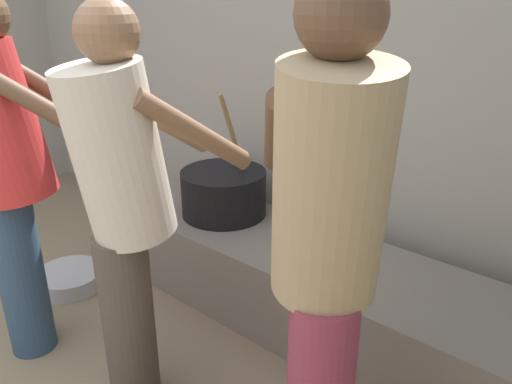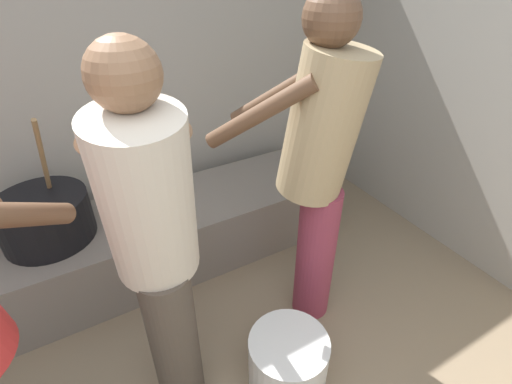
{
  "view_description": "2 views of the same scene",
  "coord_description": "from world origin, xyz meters",
  "px_view_note": "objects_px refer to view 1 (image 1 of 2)",
  "views": [
    {
      "loc": [
        1.82,
        0.2,
        1.59
      ],
      "look_at": [
        0.65,
        1.57,
        0.85
      ],
      "focal_mm": 35.03,
      "sensor_mm": 36.0,
      "label": 1
    },
    {
      "loc": [
        0.21,
        0.08,
        1.75
      ],
      "look_at": [
        0.82,
        1.14,
        0.95
      ],
      "focal_mm": 26.45,
      "sensor_mm": 36.0,
      "label": 2
    }
  ],
  "objects_px": {
    "metal_mixing_bowl": "(70,278)",
    "cook_in_cream_shirt": "(124,200)",
    "cooking_pot_main": "(224,192)",
    "cook_in_tan_shirt": "(327,246)",
    "cook_in_red_shirt": "(7,164)"
  },
  "relations": [
    {
      "from": "cook_in_red_shirt",
      "to": "cook_in_tan_shirt",
      "type": "height_order",
      "value": "cook_in_tan_shirt"
    },
    {
      "from": "cook_in_tan_shirt",
      "to": "cook_in_red_shirt",
      "type": "bearing_deg",
      "value": -171.13
    },
    {
      "from": "cook_in_cream_shirt",
      "to": "metal_mixing_bowl",
      "type": "height_order",
      "value": "cook_in_cream_shirt"
    },
    {
      "from": "cook_in_red_shirt",
      "to": "metal_mixing_bowl",
      "type": "height_order",
      "value": "cook_in_red_shirt"
    },
    {
      "from": "cook_in_cream_shirt",
      "to": "cook_in_tan_shirt",
      "type": "bearing_deg",
      "value": 7.37
    },
    {
      "from": "metal_mixing_bowl",
      "to": "cook_in_cream_shirt",
      "type": "bearing_deg",
      "value": -13.82
    },
    {
      "from": "cook_in_cream_shirt",
      "to": "metal_mixing_bowl",
      "type": "xyz_separation_m",
      "value": [
        -1.0,
        0.24,
        -0.85
      ]
    },
    {
      "from": "cook_in_red_shirt",
      "to": "cook_in_tan_shirt",
      "type": "bearing_deg",
      "value": 8.87
    },
    {
      "from": "cook_in_cream_shirt",
      "to": "cooking_pot_main",
      "type": "bearing_deg",
      "value": 112.83
    },
    {
      "from": "cooking_pot_main",
      "to": "cook_in_cream_shirt",
      "type": "xyz_separation_m",
      "value": [
        0.37,
        -0.89,
        0.35
      ]
    },
    {
      "from": "cooking_pot_main",
      "to": "cook_in_red_shirt",
      "type": "height_order",
      "value": "cook_in_red_shirt"
    },
    {
      "from": "cook_in_cream_shirt",
      "to": "cook_in_red_shirt",
      "type": "height_order",
      "value": "cook_in_red_shirt"
    },
    {
      "from": "cook_in_tan_shirt",
      "to": "metal_mixing_bowl",
      "type": "bearing_deg",
      "value": 175.38
    },
    {
      "from": "cook_in_cream_shirt",
      "to": "cook_in_red_shirt",
      "type": "relative_size",
      "value": 0.98
    },
    {
      "from": "cook_in_red_shirt",
      "to": "metal_mixing_bowl",
      "type": "xyz_separation_m",
      "value": [
        -0.37,
        0.36,
        -0.87
      ]
    }
  ]
}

